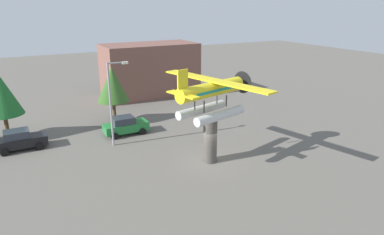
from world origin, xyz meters
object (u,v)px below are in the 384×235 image
at_px(display_pedestal, 210,139).
at_px(car_near_black, 20,140).
at_px(tree_west, 1,94).
at_px(tree_east, 112,84).
at_px(floatplane_monument, 212,95).
at_px(streetlight_primary, 112,98).
at_px(car_mid_green, 125,125).
at_px(storefront_building, 150,70).

relative_size(display_pedestal, car_near_black, 0.89).
height_order(tree_west, tree_east, tree_west).
bearing_deg(tree_east, display_pedestal, -72.83).
xyz_separation_m(floatplane_monument, car_near_black, (-13.28, 9.75, -4.54)).
bearing_deg(tree_west, floatplane_monument, -42.68).
xyz_separation_m(car_near_black, streetlight_primary, (7.51, -2.90, 3.44)).
distance_m(streetlight_primary, tree_west, 10.44).
xyz_separation_m(car_near_black, car_mid_green, (9.12, -0.74, 0.00)).
bearing_deg(car_mid_green, display_pedestal, -65.98).
bearing_deg(tree_east, streetlight_primary, -105.74).
relative_size(floatplane_monument, car_mid_green, 2.46).
bearing_deg(tree_east, car_near_black, -161.60).
relative_size(display_pedestal, tree_west, 0.60).
distance_m(display_pedestal, car_mid_green, 9.95).
distance_m(car_near_black, tree_west, 4.83).
height_order(streetlight_primary, tree_west, streetlight_primary).
bearing_deg(floatplane_monument, display_pedestal, -180.00).
bearing_deg(streetlight_primary, car_mid_green, 53.25).
height_order(storefront_building, tree_west, storefront_building).
bearing_deg(car_mid_green, tree_west, 157.97).
bearing_deg(tree_east, tree_west, 178.56).
xyz_separation_m(car_mid_green, tree_west, (-10.00, 4.05, 3.40)).
xyz_separation_m(display_pedestal, tree_east, (-3.97, 12.84, 2.26)).
distance_m(car_near_black, storefront_building, 21.06).
relative_size(streetlight_primary, storefront_building, 0.60).
height_order(floatplane_monument, tree_east, floatplane_monument).
bearing_deg(storefront_building, display_pedestal, -99.80).
bearing_deg(storefront_building, car_mid_green, -121.15).
height_order(display_pedestal, car_near_black, display_pedestal).
relative_size(car_near_black, storefront_building, 0.34).
relative_size(car_near_black, streetlight_primary, 0.57).
distance_m(car_near_black, tree_east, 10.21).
height_order(car_near_black, car_mid_green, same).
relative_size(floatplane_monument, tree_east, 1.74).
bearing_deg(streetlight_primary, tree_west, 143.51).
distance_m(floatplane_monument, car_near_black, 17.09).
relative_size(floatplane_monument, tree_west, 1.66).
distance_m(floatplane_monument, tree_east, 13.51).
relative_size(streetlight_primary, tree_east, 1.24).
bearing_deg(storefront_building, tree_west, -153.45).
bearing_deg(streetlight_primary, display_pedestal, -50.65).
xyz_separation_m(floatplane_monument, car_mid_green, (-4.16, 9.01, -4.54)).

